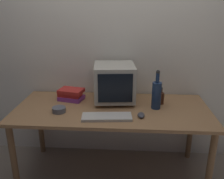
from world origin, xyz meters
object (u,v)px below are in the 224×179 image
Objects in this scene: bottle_tall at (157,94)px; keyboard at (107,117)px; book_stack at (71,94)px; computer_mouse at (141,115)px; bottle_short at (161,98)px; cd_spindle at (59,110)px; crt_monitor at (114,83)px.

keyboard is at bearing -151.09° from bottle_tall.
computer_mouse is at bearing -27.51° from book_stack.
bottle_tall is (0.43, 0.24, 0.13)m from keyboard.
book_stack reaches higher than keyboard.
bottle_short reaches higher than cd_spindle.
crt_monitor reaches higher than keyboard.
bottle_tall reaches higher than cd_spindle.
computer_mouse is at bearing -126.11° from bottle_tall.
crt_monitor is at bearing 175.55° from bottle_short.
book_stack is (-0.40, 0.40, 0.04)m from keyboard.
book_stack is (-0.89, 0.05, -0.01)m from bottle_short.
keyboard is 1.15× the size of bottle_tall.
computer_mouse is 0.27m from bottle_tall.
keyboard is 1.58× the size of book_stack.
computer_mouse is (0.25, -0.34, -0.17)m from crt_monitor.
bottle_short is (0.45, -0.04, -0.13)m from crt_monitor.
crt_monitor is 1.00× the size of keyboard.
bottle_short is (0.20, 0.31, 0.04)m from computer_mouse.
bottle_short is 1.40× the size of cd_spindle.
crt_monitor is 3.50× the size of cd_spindle.
computer_mouse is 0.77m from book_stack.
bottle_short is at bearing 62.99° from bottle_tall.
bottle_tall is at bearing -10.93° from book_stack.
bottle_tall is at bearing 54.81° from computer_mouse.
bottle_short is 0.63× the size of book_stack.
book_stack reaches higher than cd_spindle.
cd_spindle is at bearing 162.34° from keyboard.
computer_mouse is at bearing 3.28° from keyboard.
crt_monitor is at bearing 78.82° from keyboard.
cd_spindle is (-0.73, 0.06, 0.00)m from computer_mouse.
bottle_tall is at bearing 9.26° from cd_spindle.
bottle_tall is at bearing -20.64° from crt_monitor.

